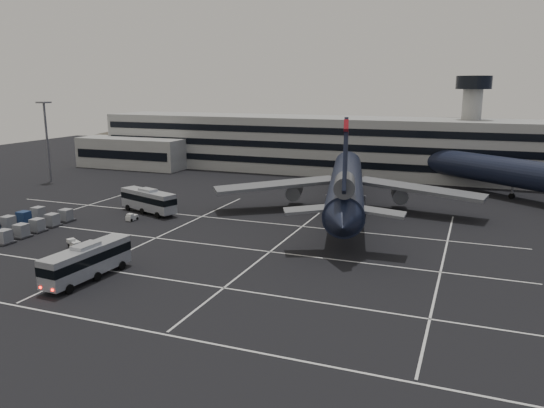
{
  "coord_description": "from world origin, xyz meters",
  "views": [
    {
      "loc": [
        36.96,
        -59.41,
        21.95
      ],
      "look_at": [
        9.68,
        10.72,
        5.0
      ],
      "focal_mm": 35.0,
      "sensor_mm": 36.0,
      "label": 1
    }
  ],
  "objects_px": {
    "bus_far": "(148,200)",
    "bus_near": "(87,260)",
    "uld_cluster": "(23,224)",
    "trijet_main": "(346,185)",
    "tug_a": "(131,217)"
  },
  "relations": [
    {
      "from": "bus_far",
      "to": "trijet_main",
      "type": "bearing_deg",
      "value": -50.97
    },
    {
      "from": "trijet_main",
      "to": "uld_cluster",
      "type": "relative_size",
      "value": 3.55
    },
    {
      "from": "bus_near",
      "to": "bus_far",
      "type": "relative_size",
      "value": 0.98
    },
    {
      "from": "uld_cluster",
      "to": "bus_far",
      "type": "bearing_deg",
      "value": 55.33
    },
    {
      "from": "trijet_main",
      "to": "bus_near",
      "type": "distance_m",
      "value": 46.34
    },
    {
      "from": "bus_near",
      "to": "uld_cluster",
      "type": "height_order",
      "value": "bus_near"
    },
    {
      "from": "tug_a",
      "to": "bus_far",
      "type": "bearing_deg",
      "value": 99.44
    },
    {
      "from": "uld_cluster",
      "to": "tug_a",
      "type": "bearing_deg",
      "value": 42.89
    },
    {
      "from": "trijet_main",
      "to": "uld_cluster",
      "type": "height_order",
      "value": "trijet_main"
    },
    {
      "from": "bus_near",
      "to": "uld_cluster",
      "type": "distance_m",
      "value": 27.25
    },
    {
      "from": "bus_far",
      "to": "tug_a",
      "type": "relative_size",
      "value": 6.16
    },
    {
      "from": "bus_far",
      "to": "uld_cluster",
      "type": "xyz_separation_m",
      "value": [
        -11.58,
        -16.74,
        -1.37
      ]
    },
    {
      "from": "bus_far",
      "to": "bus_near",
      "type": "bearing_deg",
      "value": -138.49
    },
    {
      "from": "trijet_main",
      "to": "bus_near",
      "type": "xyz_separation_m",
      "value": [
        -20.3,
        -41.56,
        -2.93
      ]
    },
    {
      "from": "trijet_main",
      "to": "bus_near",
      "type": "height_order",
      "value": "trijet_main"
    }
  ]
}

